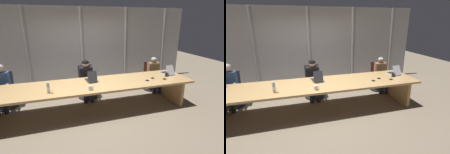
# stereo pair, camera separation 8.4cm
# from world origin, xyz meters

# --- Properties ---
(ground_plane) EXTENTS (16.27, 16.27, 0.00)m
(ground_plane) POSITION_xyz_m (0.00, 0.00, 0.00)
(ground_plane) COLOR #7F705B
(conference_table) EXTENTS (5.16, 1.16, 0.75)m
(conference_table) POSITION_xyz_m (0.00, 0.00, 0.63)
(conference_table) COLOR tan
(conference_table) RESTS_ON ground_plane
(curtain_backdrop) EXTENTS (8.14, 0.17, 2.70)m
(curtain_backdrop) POSITION_xyz_m (0.00, 2.18, 1.35)
(curtain_backdrop) COLOR #B2B2B7
(curtain_backdrop) RESTS_ON ground_plane
(laptop_left_mid) EXTENTS (0.28, 0.44, 0.29)m
(laptop_left_mid) POSITION_xyz_m (-0.00, 0.22, 0.81)
(laptop_left_mid) COLOR #2D2D33
(laptop_left_mid) RESTS_ON conference_table
(laptop_center) EXTENTS (0.28, 0.46, 0.28)m
(laptop_center) POSITION_xyz_m (2.25, 0.20, 0.81)
(laptop_center) COLOR #BCBCC1
(laptop_center) RESTS_ON conference_table
(office_chair_left_end) EXTENTS (0.60, 0.60, 0.94)m
(office_chair_left_end) POSITION_xyz_m (-2.22, 0.97, 0.35)
(office_chair_left_end) COLOR #2D2D38
(office_chair_left_end) RESTS_ON ground_plane
(office_chair_left_mid) EXTENTS (0.60, 0.60, 0.96)m
(office_chair_left_mid) POSITION_xyz_m (0.01, 0.97, 0.36)
(office_chair_left_mid) COLOR #2D2D38
(office_chair_left_mid) RESTS_ON ground_plane
(office_chair_center) EXTENTS (0.60, 0.60, 0.91)m
(office_chair_center) POSITION_xyz_m (2.22, 0.97, 0.34)
(office_chair_center) COLOR #511E19
(office_chair_center) RESTS_ON ground_plane
(person_left_end) EXTENTS (0.38, 0.56, 1.20)m
(person_left_end) POSITION_xyz_m (-2.21, 0.82, 0.68)
(person_left_end) COLOR #335184
(person_left_end) RESTS_ON ground_plane
(person_left_mid) EXTENTS (0.39, 0.55, 1.16)m
(person_left_mid) POSITION_xyz_m (-0.02, 0.82, 0.67)
(person_left_mid) COLOR black
(person_left_mid) RESTS_ON ground_plane
(person_center) EXTENTS (0.41, 0.57, 1.11)m
(person_center) POSITION_xyz_m (2.21, 0.81, 0.62)
(person_center) COLOR olive
(person_center) RESTS_ON ground_plane
(water_bottle_primary) EXTENTS (0.07, 0.07, 0.26)m
(water_bottle_primary) POSITION_xyz_m (-1.03, -0.29, 0.87)
(water_bottle_primary) COLOR #ADD1B2
(water_bottle_primary) RESTS_ON conference_table
(coffee_mug_near) EXTENTS (0.14, 0.09, 0.11)m
(coffee_mug_near) POSITION_xyz_m (-0.14, -0.39, 0.81)
(coffee_mug_near) COLOR white
(coffee_mug_near) RESTS_ON conference_table
(coffee_mug_far) EXTENTS (0.13, 0.08, 0.10)m
(coffee_mug_far) POSITION_xyz_m (2.10, -0.03, 0.80)
(coffee_mug_far) COLOR black
(coffee_mug_far) RESTS_ON conference_table
(conference_mic_left_side) EXTENTS (0.11, 0.11, 0.03)m
(conference_mic_left_side) POSITION_xyz_m (1.41, -0.19, 0.77)
(conference_mic_left_side) COLOR black
(conference_mic_left_side) RESTS_ON conference_table
(conference_mic_middle) EXTENTS (0.11, 0.11, 0.03)m
(conference_mic_middle) POSITION_xyz_m (1.64, -0.06, 0.77)
(conference_mic_middle) COLOR black
(conference_mic_middle) RESTS_ON conference_table
(conference_mic_right_side) EXTENTS (0.11, 0.11, 0.03)m
(conference_mic_right_side) POSITION_xyz_m (1.91, -0.22, 0.77)
(conference_mic_right_side) COLOR black
(conference_mic_right_side) RESTS_ON conference_table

